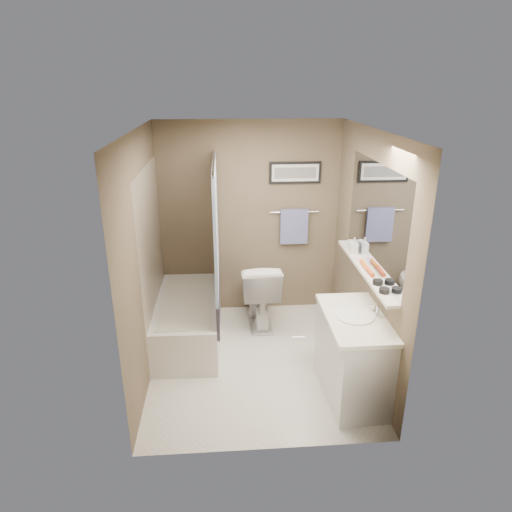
{
  "coord_description": "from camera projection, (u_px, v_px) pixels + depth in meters",
  "views": [
    {
      "loc": [
        -0.32,
        -4.13,
        2.82
      ],
      "look_at": [
        0.0,
        0.15,
        1.15
      ],
      "focal_mm": 32.0,
      "sensor_mm": 36.0,
      "label": 1
    }
  ],
  "objects": [
    {
      "name": "faucet_spout",
      "position": [
        377.0,
        311.0,
        4.07
      ],
      "size": [
        0.02,
        0.02,
        0.1
      ],
      "primitive_type": "cylinder",
      "color": "silver",
      "rests_on": "countertop"
    },
    {
      "name": "door_handle",
      "position": [
        298.0,
        338.0,
        3.43
      ],
      "size": [
        0.1,
        0.02,
        0.02
      ],
      "primitive_type": "cylinder",
      "rotation": [
        0.0,
        1.57,
        0.0
      ],
      "color": "silver",
      "rests_on": "door"
    },
    {
      "name": "tub_rim",
      "position": [
        187.0,
        301.0,
        5.11
      ],
      "size": [
        0.56,
        1.36,
        0.02
      ],
      "primitive_type": "cube",
      "color": "beige",
      "rests_on": "bathtub"
    },
    {
      "name": "door",
      "position": [
        343.0,
        340.0,
        3.41
      ],
      "size": [
        0.8,
        0.02,
        2.0
      ],
      "primitive_type": "cube",
      "color": "silver",
      "rests_on": "wall_front"
    },
    {
      "name": "faucet_knob",
      "position": [
        374.0,
        308.0,
        4.17
      ],
      "size": [
        0.05,
        0.05,
        0.05
      ],
      "primitive_type": "sphere",
      "color": "white",
      "rests_on": "countertop"
    },
    {
      "name": "mirror",
      "position": [
        375.0,
        217.0,
        4.24
      ],
      "size": [
        0.02,
        1.6,
        1.0
      ],
      "primitive_type": "cube",
      "color": "silver",
      "rests_on": "wall_right"
    },
    {
      "name": "sink_basin",
      "position": [
        355.0,
        316.0,
        4.07
      ],
      "size": [
        0.34,
        0.34,
        0.01
      ],
      "primitive_type": "cylinder",
      "color": "white",
      "rests_on": "countertop"
    },
    {
      "name": "curtain_rod",
      "position": [
        214.0,
        161.0,
        4.58
      ],
      "size": [
        0.02,
        1.55,
        0.02
      ],
      "primitive_type": "cylinder",
      "rotation": [
        1.57,
        0.0,
        0.0
      ],
      "color": "silver",
      "rests_on": "wall_left"
    },
    {
      "name": "vanity",
      "position": [
        353.0,
        358.0,
        4.23
      ],
      "size": [
        0.55,
        0.93,
        0.8
      ],
      "primitive_type": "cube",
      "rotation": [
        0.0,
        0.0,
        0.05
      ],
      "color": "silver",
      "rests_on": "ground"
    },
    {
      "name": "wall_right",
      "position": [
        365.0,
        254.0,
        4.53
      ],
      "size": [
        0.04,
        2.5,
        2.4
      ],
      "primitive_type": "cube",
      "color": "brown",
      "rests_on": "ground"
    },
    {
      "name": "candle_bowl_far",
      "position": [
        378.0,
        282.0,
        4.05
      ],
      "size": [
        0.09,
        0.09,
        0.04
      ],
      "primitive_type": "cylinder",
      "color": "black",
      "rests_on": "shelf"
    },
    {
      "name": "wall_left",
      "position": [
        145.0,
        260.0,
        4.38
      ],
      "size": [
        0.04,
        2.5,
        2.4
      ],
      "primitive_type": "cube",
      "color": "brown",
      "rests_on": "ground"
    },
    {
      "name": "curtain_upper",
      "position": [
        216.0,
        223.0,
        4.82
      ],
      "size": [
        0.03,
        1.45,
        1.28
      ],
      "primitive_type": "cube",
      "color": "white",
      "rests_on": "curtain_rod"
    },
    {
      "name": "tile_surround",
      "position": [
        153.0,
        260.0,
        4.91
      ],
      "size": [
        0.02,
        1.55,
        2.0
      ],
      "primitive_type": "cube",
      "color": "tan",
      "rests_on": "wall_left"
    },
    {
      "name": "countertop",
      "position": [
        356.0,
        318.0,
        4.08
      ],
      "size": [
        0.54,
        0.96,
        0.04
      ],
      "primitive_type": "cube",
      "color": "white",
      "rests_on": "vanity"
    },
    {
      "name": "art_image",
      "position": [
        295.0,
        173.0,
        5.41
      ],
      "size": [
        0.5,
        0.0,
        0.13
      ],
      "primitive_type": "cube",
      "color": "#595959",
      "rests_on": "art_mat"
    },
    {
      "name": "wall_back",
      "position": [
        249.0,
        220.0,
        5.6
      ],
      "size": [
        2.2,
        0.04,
        2.4
      ],
      "primitive_type": "cube",
      "color": "brown",
      "rests_on": "ground"
    },
    {
      "name": "wall_front",
      "position": [
        270.0,
        318.0,
        3.31
      ],
      "size": [
        2.2,
        0.04,
        2.4
      ],
      "primitive_type": "cube",
      "color": "brown",
      "rests_on": "ground"
    },
    {
      "name": "art_frame",
      "position": [
        295.0,
        173.0,
        5.43
      ],
      "size": [
        0.62,
        0.02,
        0.26
      ],
      "primitive_type": "cube",
      "color": "black",
      "rests_on": "wall_back"
    },
    {
      "name": "glass_jar",
      "position": [
        351.0,
        245.0,
        4.87
      ],
      "size": [
        0.08,
        0.08,
        0.1
      ],
      "primitive_type": "cylinder",
      "color": "silver",
      "rests_on": "shelf"
    },
    {
      "name": "toilet",
      "position": [
        259.0,
        292.0,
        5.52
      ],
      "size": [
        0.49,
        0.83,
        0.83
      ],
      "primitive_type": "imported",
      "rotation": [
        0.0,
        0.0,
        3.18
      ],
      "color": "white",
      "rests_on": "ground"
    },
    {
      "name": "ground",
      "position": [
        257.0,
        361.0,
        4.89
      ],
      "size": [
        2.5,
        2.5,
        0.0
      ],
      "primitive_type": "plane",
      "color": "silver",
      "rests_on": "ground"
    },
    {
      "name": "ceiling",
      "position": [
        257.0,
        132.0,
        4.02
      ],
      "size": [
        2.2,
        2.5,
        0.04
      ],
      "primitive_type": "cube",
      "color": "white",
      "rests_on": "wall_back"
    },
    {
      "name": "candle_bowl_near",
      "position": [
        384.0,
        291.0,
        3.89
      ],
      "size": [
        0.09,
        0.09,
        0.04
      ],
      "primitive_type": "cylinder",
      "color": "black",
      "rests_on": "shelf"
    },
    {
      "name": "towel",
      "position": [
        294.0,
        227.0,
        5.63
      ],
      "size": [
        0.34,
        0.05,
        0.44
      ],
      "primitive_type": "cube",
      "color": "#929AD5",
      "rests_on": "towel_bar"
    },
    {
      "name": "bathtub",
      "position": [
        188.0,
        320.0,
        5.2
      ],
      "size": [
        0.73,
        1.51,
        0.5
      ],
      "primitive_type": "cube",
      "rotation": [
        0.0,
        0.0,
        -0.02
      ],
      "color": "white",
      "rests_on": "ground"
    },
    {
      "name": "art_mat",
      "position": [
        295.0,
        173.0,
        5.41
      ],
      "size": [
        0.56,
        0.0,
        0.2
      ],
      "primitive_type": "cube",
      "color": "white",
      "rests_on": "art_frame"
    },
    {
      "name": "pink_comb",
      "position": [
        359.0,
        260.0,
        4.58
      ],
      "size": [
        0.04,
        0.16,
        0.01
      ],
      "primitive_type": "cube",
      "rotation": [
        0.0,
        0.0,
        0.08
      ],
      "color": "#F394C7",
      "rests_on": "shelf"
    },
    {
      "name": "curtain_lower",
      "position": [
        218.0,
        293.0,
        5.11
      ],
      "size": [
        0.03,
        1.45,
        0.36
      ],
      "primitive_type": "cube",
      "color": "#262341",
      "rests_on": "curtain_rod"
    },
    {
      "name": "towel_bar",
      "position": [
        294.0,
        212.0,
        5.58
      ],
      "size": [
        0.6,
        0.02,
        0.02
      ],
      "primitive_type": "cylinder",
      "rotation": [
        0.0,
        1.57,
        0.0
      ],
      "color": "silver",
      "rests_on": "wall_back"
    },
    {
      "name": "hair_brush_back",
      "position": [
        364.0,
        265.0,
        4.42
      ],
      "size": [
        0.05,
        0.22,
        0.04
      ],
      "primitive_type": "cylinder",
      "rotation": [
        1.57,
        0.0,
        -0.03
      ],
      "color": "orange",
      "rests_on": "shelf"
    },
    {
      "name": "soap_bottle",
      "position": [
        354.0,
        246.0,
        4.76
      ],
      "size": [
        0.08,
        0.08,
        0.17
      ],
      "primitive_type": "imported",
      "rotation": [
        0.0,
        0.0,
        -0.04
      ],
      "color": "#999999",
      "rests_on": "shelf"
    },
    {
      "name": "hair_brush_front",
      "position": [
        369.0,
        271.0,
        4.28
      ],
      "size": [
        0.04,
        0.22,
        0.04
      ],
      "primitive_type": "cylinder",
      "rotation": [
        1.57,
        0.0,
        0.02
      ],
      "color": "#C5431B",
      "rests_on": "shelf"
    },
    {
      "name": "shelf",
      "position": [
        365.0,
        269.0,
        4.42
      ],
      "size": [
        0.12,
        1.6,
        0.03
      ],
      "primitive_type": "cube",
      "color": "silver",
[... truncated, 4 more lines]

